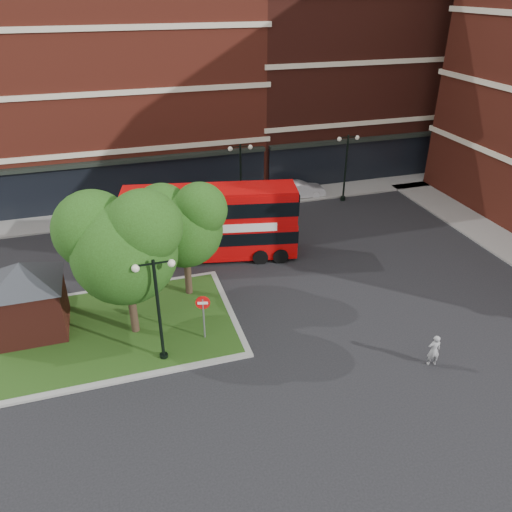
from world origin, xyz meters
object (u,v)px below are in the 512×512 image
object	(u,v)px
woman	(434,350)
car_white	(300,190)
bus	(211,219)
car_silver	(159,212)

from	to	relation	value
woman	car_white	world-z (taller)	woman
woman	bus	bearing A→B (deg)	-50.75
woman	car_white	distance (m)	19.57
bus	car_silver	bearing A→B (deg)	124.02
bus	woman	xyz separation A→B (m)	(6.93, -12.26, -1.73)
woman	car_silver	bearing A→B (deg)	-52.84
car_silver	bus	bearing A→B (deg)	-158.18
bus	car_silver	world-z (taller)	bus
woman	car_silver	xyz separation A→B (m)	(-9.33, 18.00, 0.02)
bus	woman	world-z (taller)	bus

